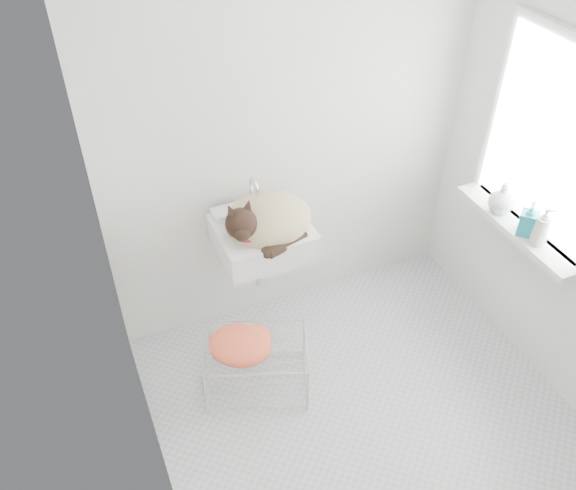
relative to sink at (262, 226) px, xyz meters
name	(u,v)px	position (x,y,z in m)	size (l,w,h in m)	color
floor	(360,407)	(0.28, -0.74, -0.85)	(2.20, 2.00, 0.02)	silver
back_wall	(291,130)	(0.28, 0.26, 0.40)	(2.20, 0.02, 2.50)	white
left_wall	(129,304)	(-0.82, -0.74, 0.40)	(0.02, 2.00, 2.50)	white
window_glass	(553,142)	(1.36, -0.54, 0.50)	(0.01, 0.80, 1.00)	white
window_frame	(550,143)	(1.35, -0.54, 0.50)	(0.04, 0.90, 1.10)	white
windowsill	(516,228)	(1.29, -0.54, -0.02)	(0.16, 0.88, 0.04)	white
sink	(262,226)	(0.00, 0.00, 0.00)	(0.51, 0.44, 0.20)	white
faucet	(250,188)	(0.00, 0.18, 0.14)	(0.19, 0.13, 0.19)	silver
cat	(265,221)	(0.01, -0.02, 0.04)	(0.50, 0.40, 0.32)	tan
wire_rack	(257,367)	(-0.19, -0.36, -0.70)	(0.56, 0.39, 0.33)	silver
towel	(240,350)	(-0.29, -0.39, -0.49)	(0.35, 0.24, 0.14)	orange
bottle_a	(536,244)	(1.28, -0.71, 0.00)	(0.07, 0.07, 0.19)	silver
bottle_b	(524,233)	(1.28, -0.62, 0.00)	(0.09, 0.09, 0.20)	#167987
bottle_c	(499,211)	(1.28, -0.40, 0.00)	(0.14, 0.14, 0.19)	white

